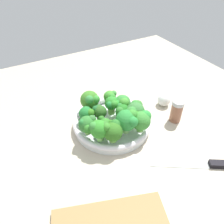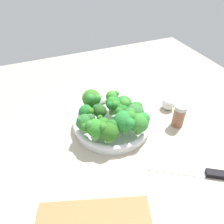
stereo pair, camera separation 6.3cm
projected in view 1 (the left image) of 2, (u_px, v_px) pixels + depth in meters
The scene contains 19 objects.
ground_plane at pixel (122, 131), 77.40cm from camera, with size 130.00×130.00×2.50cm, color #B6AA94.
bowl at pixel (112, 123), 75.96cm from camera, with size 26.57×26.57×3.65cm.
broccoli_floret_0 at pixel (111, 97), 77.69cm from camera, with size 4.53×4.93×6.31cm.
broccoli_floret_1 at pixel (121, 111), 71.89cm from camera, with size 4.93×5.18×6.27cm.
broccoli_floret_2 at pixel (106, 125), 68.26cm from camera, with size 4.29×5.22×5.02cm.
broccoli_floret_3 at pixel (100, 112), 72.24cm from camera, with size 4.43×4.58×5.76cm.
broccoli_floret_4 at pixel (123, 103), 75.32cm from camera, with size 5.96×6.33×6.71cm.
broccoli_floret_5 at pixel (88, 125), 66.93cm from camera, with size 5.64×6.21×6.40cm.
broccoli_floret_6 at pixel (112, 130), 64.98cm from camera, with size 6.66×6.06×6.79cm.
broccoli_floret_7 at pixel (136, 111), 70.66cm from camera, with size 6.08×6.55×7.62cm.
broccoli_floret_8 at pixel (112, 104), 74.43cm from camera, with size 5.27×5.50×6.58cm.
broccoli_floret_9 at pixel (128, 119), 67.23cm from camera, with size 7.59×7.46×7.96cm.
broccoli_floret_10 at pixel (87, 113), 71.57cm from camera, with size 4.76×5.24×5.82cm.
broccoli_floret_11 at pixel (99, 129), 64.71cm from camera, with size 5.74×6.13×7.10cm.
broccoli_floret_12 at pixel (90, 100), 75.15cm from camera, with size 6.38×6.55×7.84cm.
broccoli_floret_13 at pixel (142, 120), 68.05cm from camera, with size 6.64×6.04×7.04cm.
knife at pixel (209, 164), 64.09cm from camera, with size 23.84×16.12×1.50cm.
garlic_bulb at pixel (164, 100), 85.27cm from camera, with size 4.83×4.83×4.83cm, color silver.
pepper_shaker at pixel (177, 111), 77.20cm from camera, with size 4.15×4.15×8.40cm.
Camera 1 is at (-29.99, -47.05, 52.90)cm, focal length 35.56 mm.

